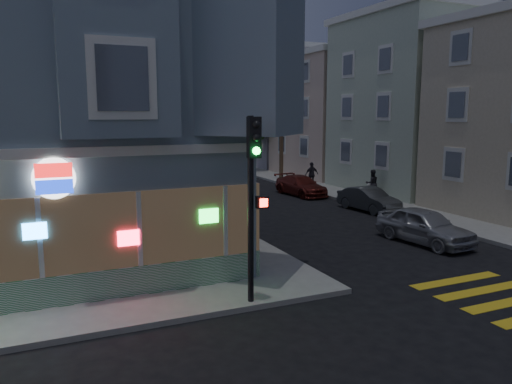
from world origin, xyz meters
TOP-DOWN VIEW (x-y plane):
  - ground at (0.00, 0.00)m, footprint 120.00×120.00m
  - sidewalk_ne at (23.00, 23.00)m, footprint 24.00×42.00m
  - row_house_b at (19.50, 16.00)m, footprint 12.00×8.60m
  - row_house_c at (19.50, 25.00)m, footprint 12.00×8.60m
  - row_house_d at (19.50, 34.00)m, footprint 12.00×8.60m
  - utility_pole at (12.00, 24.00)m, footprint 2.20×0.30m
  - street_tree_near at (12.20, 30.00)m, footprint 3.00×3.00m
  - street_tree_far at (12.20, 38.00)m, footprint 3.00×3.00m
  - pedestrian_a at (13.00, 14.37)m, footprint 0.91×0.80m
  - pedestrian_b at (11.94, 19.43)m, footprint 0.96×0.41m
  - parked_car_a at (8.71, 5.42)m, footprint 2.00×4.16m
  - parked_car_b at (10.70, 11.58)m, footprint 1.56×3.78m
  - parked_car_c at (10.00, 17.41)m, footprint 1.99×4.24m
  - parked_car_d at (8.60, 28.39)m, footprint 2.63×5.40m
  - traffic_signal at (0.10, 2.18)m, footprint 0.56×0.53m
  - fire_hydrant at (13.00, 14.60)m, footprint 0.46×0.27m

SIDE VIEW (x-z plane):
  - ground at x=0.00m, z-range 0.00..0.00m
  - sidewalk_ne at x=23.00m, z-range 0.00..0.15m
  - fire_hydrant at x=13.00m, z-range 0.17..0.98m
  - parked_car_c at x=10.00m, z-range 0.00..1.20m
  - parked_car_b at x=10.70m, z-range 0.00..1.22m
  - parked_car_a at x=8.71m, z-range 0.00..1.37m
  - parked_car_d at x=8.60m, z-range 0.00..1.48m
  - pedestrian_a at x=13.00m, z-range 0.15..1.75m
  - pedestrian_b at x=11.94m, z-range 0.15..1.78m
  - traffic_signal at x=0.10m, z-range 0.99..5.73m
  - street_tree_near at x=12.20m, z-range 1.29..6.59m
  - street_tree_far at x=12.20m, z-range 1.29..6.59m
  - row_house_c at x=19.50m, z-range 0.15..9.15m
  - utility_pole at x=12.00m, z-range 0.30..9.30m
  - row_house_b at x=19.50m, z-range 0.15..10.65m
  - row_house_d at x=19.50m, z-range 0.15..10.65m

